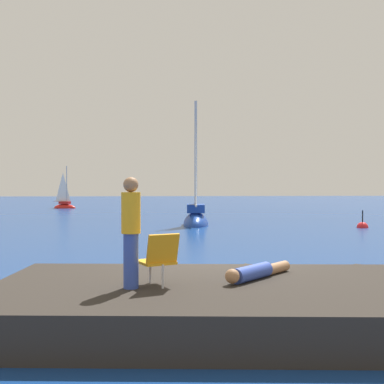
% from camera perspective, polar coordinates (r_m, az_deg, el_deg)
% --- Properties ---
extents(ground_plane, '(160.00, 160.00, 0.00)m').
position_cam_1_polar(ground_plane, '(10.58, 2.73, -10.70)').
color(ground_plane, navy).
extents(shore_ledge, '(7.36, 4.43, 0.61)m').
position_cam_1_polar(shore_ledge, '(7.83, 3.57, -12.56)').
color(shore_ledge, '#2D2823').
rests_on(shore_ledge, ground).
extents(boulder_seaward, '(1.72, 1.83, 0.96)m').
position_cam_1_polar(boulder_seaward, '(9.89, 7.41, -11.54)').
color(boulder_seaward, '#2A2925').
rests_on(boulder_seaward, ground).
extents(boulder_inland, '(1.83, 1.53, 1.21)m').
position_cam_1_polar(boulder_inland, '(10.19, 16.71, -11.19)').
color(boulder_inland, '#2C261E').
rests_on(boulder_inland, ground).
extents(sailboat_near, '(1.59, 3.94, 7.21)m').
position_cam_1_polar(sailboat_near, '(26.31, 0.43, -2.90)').
color(sailboat_near, '#193D99').
rests_on(sailboat_near, ground).
extents(sailboat_far, '(2.28, 1.51, 4.11)m').
position_cam_1_polar(sailboat_far, '(46.02, -14.29, -1.52)').
color(sailboat_far, red).
rests_on(sailboat_far, ground).
extents(person_sunbather, '(1.30, 1.38, 0.25)m').
position_cam_1_polar(person_sunbather, '(8.18, 7.32, -8.98)').
color(person_sunbather, '#334CB2').
rests_on(person_sunbather, shore_ledge).
extents(person_standing, '(0.28, 0.28, 1.62)m').
position_cam_1_polar(person_standing, '(7.36, -6.96, -4.20)').
color(person_standing, '#334CB2').
rests_on(person_standing, shore_ledge).
extents(beach_chair, '(0.68, 0.74, 0.80)m').
position_cam_1_polar(beach_chair, '(7.47, -3.79, -7.37)').
color(beach_chair, orange).
rests_on(beach_chair, shore_ledge).
extents(marker_buoy, '(0.56, 0.56, 1.13)m').
position_cam_1_polar(marker_buoy, '(25.94, 18.82, -3.85)').
color(marker_buoy, red).
rests_on(marker_buoy, ground).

